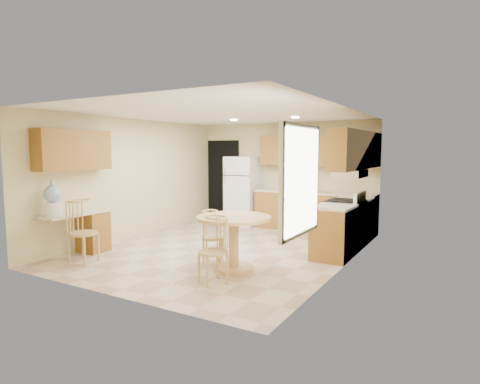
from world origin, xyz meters
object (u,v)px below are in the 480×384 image
Objects in this scene: dining_table at (234,235)px; water_crock at (53,200)px; chair_desk at (78,226)px; chair_table_a at (210,232)px; chair_table_b at (209,245)px; stove at (344,224)px; refrigerator at (243,191)px.

water_crock reaches higher than dining_table.
water_crock is (-0.45, -0.11, 0.41)m from chair_desk.
chair_table_a is 1.09m from chair_table_b.
dining_table is at bearing -55.92° from chair_table_b.
stove is 5.15m from water_crock.
dining_table is (1.79, -3.45, -0.29)m from refrigerator.
water_crock is at bearing 36.26° from chair_table_b.
chair_table_b is at bearing -86.13° from dining_table.
refrigerator reaches higher than chair_desk.
refrigerator is at bearing -36.10° from chair_table_b.
refrigerator is 4.44m from chair_desk.
chair_desk is at bearing 13.39° from water_crock.
water_crock reaches higher than chair_desk.
refrigerator is at bearing 163.25° from chair_desk.
water_crock is at bearing -159.79° from dining_table.
refrigerator is 3.15m from stove.
chair_table_b is 1.59× the size of water_crock.
water_crock is (-2.29, -1.21, 0.52)m from chair_table_a.
chair_table_b is at bearing -66.31° from refrigerator.
chair_table_b is at bearing -109.20° from stove.
refrigerator is at bearing 176.60° from chair_table_a.
dining_table is 1.96× the size of water_crock.
water_crock is at bearing -140.12° from stove.
chair_table_a is 0.91× the size of chair_table_b.
chair_table_b is (0.05, -0.74, 0.01)m from dining_table.
stove is 3.15m from chair_table_b.
dining_table is 1.35× the size of chair_table_a.
chair_desk is (-3.47, -3.17, 0.16)m from stove.
chair_desk is at bearing -158.56° from dining_table.
chair_table_a is at bearing 162.91° from dining_table.
refrigerator is at bearing 117.39° from dining_table.
chair_desk reaches higher than chair_table_b.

